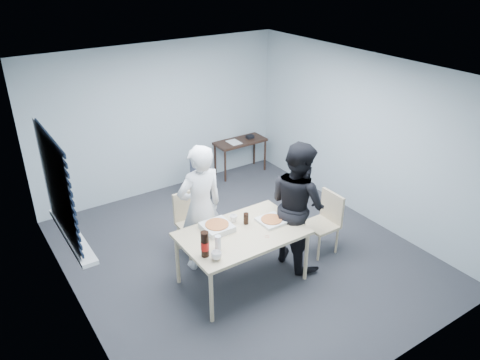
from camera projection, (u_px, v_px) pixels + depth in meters
room at (61, 194)px, 5.27m from camera, size 5.00×5.00×5.00m
dining_table at (242, 236)px, 5.86m from camera, size 1.54×0.98×0.75m
chair_far at (191, 218)px, 6.60m from camera, size 0.42×0.42×0.89m
chair_right at (326, 218)px, 6.58m from camera, size 0.42×0.42×0.89m
person_white at (200, 208)px, 6.10m from camera, size 0.65×0.42×1.77m
person_black at (297, 205)px, 6.19m from camera, size 0.47×0.86×1.77m
side_table at (240, 144)px, 8.88m from camera, size 0.99×0.44×0.66m
stool at (201, 181)px, 8.05m from camera, size 0.32×0.32×0.45m
backpack at (201, 164)px, 7.89m from camera, size 0.31×0.23×0.44m
pizza_box_a at (217, 227)px, 5.86m from camera, size 0.35×0.35×0.09m
pizza_box_b at (272, 220)px, 6.04m from camera, size 0.32×0.32×0.05m
mug_a at (216, 255)px, 5.31m from camera, size 0.17×0.17×0.10m
mug_b at (233, 219)px, 6.03m from camera, size 0.10×0.10×0.09m
cola_glass at (246, 219)px, 5.98m from camera, size 0.08×0.08×0.15m
soda_bottle at (205, 245)px, 5.32m from camera, size 0.10×0.10×0.32m
plastic_cups at (218, 242)px, 5.47m from camera, size 0.08×0.08×0.18m
rubber_band at (267, 237)px, 5.74m from camera, size 0.07×0.07×0.00m
papers at (234, 142)px, 8.76m from camera, size 0.31×0.35×0.00m
black_box at (250, 137)px, 8.94m from camera, size 0.16×0.14×0.06m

